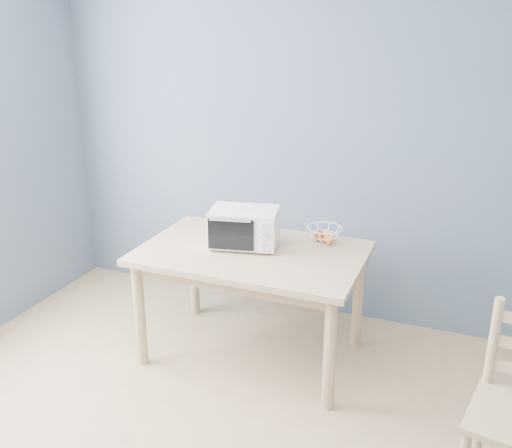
% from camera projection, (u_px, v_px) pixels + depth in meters
% --- Properties ---
extents(room, '(4.01, 4.51, 2.61)m').
position_uv_depth(room, '(138.00, 259.00, 2.07)').
color(room, tan).
rests_on(room, ground).
extents(dining_table, '(1.40, 0.90, 0.75)m').
position_uv_depth(dining_table, '(252.00, 265.00, 3.63)').
color(dining_table, tan).
rests_on(dining_table, ground).
extents(toaster_oven, '(0.47, 0.39, 0.25)m').
position_uv_depth(toaster_oven, '(242.00, 227.00, 3.62)').
color(toaster_oven, silver).
rests_on(toaster_oven, dining_table).
extents(fruit_basket, '(0.24, 0.24, 0.11)m').
position_uv_depth(fruit_basket, '(324.00, 235.00, 3.70)').
color(fruit_basket, white).
rests_on(fruit_basket, dining_table).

